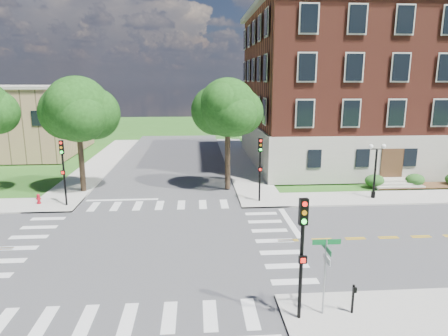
{
  "coord_description": "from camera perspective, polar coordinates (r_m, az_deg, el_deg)",
  "views": [
    {
      "loc": [
        2.73,
        -21.32,
        9.11
      ],
      "look_at": [
        4.65,
        5.3,
        3.2
      ],
      "focal_mm": 32.0,
      "sensor_mm": 36.0,
      "label": 1
    }
  ],
  "objects": [
    {
      "name": "traffic_signal_se",
      "position": [
        15.29,
        11.11,
        -10.55
      ],
      "size": [
        0.34,
        0.37,
        4.8
      ],
      "color": "black",
      "rests_on": "ground"
    },
    {
      "name": "tree_c",
      "position": [
        34.01,
        -20.21,
        7.86
      ],
      "size": [
        5.22,
        5.22,
        9.33
      ],
      "color": "black",
      "rests_on": "ground"
    },
    {
      "name": "tree_d",
      "position": [
        32.67,
        0.53,
        8.6
      ],
      "size": [
        4.76,
        4.76,
        9.19
      ],
      "color": "black",
      "rests_on": "ground"
    },
    {
      "name": "road_ew",
      "position": [
        23.34,
        -10.7,
        -10.7
      ],
      "size": [
        90.0,
        12.0,
        0.01
      ],
      "primitive_type": "cube",
      "color": "#3D3D3F",
      "rests_on": "ground"
    },
    {
      "name": "push_button_post",
      "position": [
        17.14,
        17.97,
        -17.18
      ],
      "size": [
        0.14,
        0.21,
        1.2
      ],
      "color": "black",
      "rests_on": "ground"
    },
    {
      "name": "road_ns",
      "position": [
        23.34,
        -10.7,
        -10.7
      ],
      "size": [
        12.0,
        90.0,
        0.01
      ],
      "primitive_type": "cube",
      "color": "#3D3D3F",
      "rests_on": "ground"
    },
    {
      "name": "traffic_signal_ne",
      "position": [
        29.74,
        5.18,
        0.95
      ],
      "size": [
        0.37,
        0.42,
        4.8
      ],
      "color": "black",
      "rests_on": "ground"
    },
    {
      "name": "stop_bar_east",
      "position": [
        26.67,
        9.37,
        -7.66
      ],
      "size": [
        0.4,
        5.5,
        0.0
      ],
      "primitive_type": "cube",
      "color": "silver",
      "rests_on": "ground"
    },
    {
      "name": "crosswalk_east",
      "position": [
        23.61,
        7.23,
        -10.31
      ],
      "size": [
        2.2,
        10.2,
        0.02
      ],
      "primitive_type": null,
      "color": "silver",
      "rests_on": "ground"
    },
    {
      "name": "sidewalk_ne",
      "position": [
        39.85,
        14.49,
        -1.04
      ],
      "size": [
        34.0,
        34.0,
        0.12
      ],
      "color": "#9E9B93",
      "rests_on": "ground"
    },
    {
      "name": "main_building",
      "position": [
        48.26,
        22.43,
        10.65
      ],
      "size": [
        30.6,
        22.4,
        16.5
      ],
      "color": "#A69F92",
      "rests_on": "ground"
    },
    {
      "name": "twin_lamp_west",
      "position": [
        32.74,
        20.82,
        0.05
      ],
      "size": [
        1.36,
        0.36,
        4.23
      ],
      "color": "black",
      "rests_on": "ground"
    },
    {
      "name": "fire_hydrant",
      "position": [
        32.67,
        -24.97,
        -4.06
      ],
      "size": [
        0.35,
        0.35,
        0.75
      ],
      "color": "maroon",
      "rests_on": "ground"
    },
    {
      "name": "ground",
      "position": [
        23.34,
        -10.7,
        -10.71
      ],
      "size": [
        160.0,
        160.0,
        0.0
      ],
      "primitive_type": "plane",
      "color": "#285818",
      "rests_on": "ground"
    },
    {
      "name": "street_sign_pole",
      "position": [
        16.13,
        14.32,
        -12.87
      ],
      "size": [
        1.1,
        1.1,
        3.1
      ],
      "color": "gray",
      "rests_on": "ground"
    },
    {
      "name": "traffic_signal_nw",
      "position": [
        30.86,
        -22.01,
        0.5
      ],
      "size": [
        0.36,
        0.41,
        4.8
      ],
      "color": "black",
      "rests_on": "ground"
    }
  ]
}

